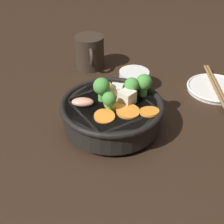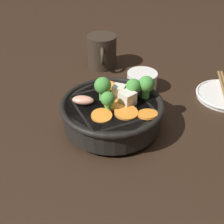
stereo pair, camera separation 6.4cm
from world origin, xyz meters
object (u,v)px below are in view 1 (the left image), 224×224
object	(u,v)px
tea_cup	(134,79)
side_saucer	(215,88)
stirfry_bowl	(112,110)
chopsticks_pair	(215,85)
dark_mug	(90,52)

from	to	relation	value
tea_cup	side_saucer	bearing A→B (deg)	75.37
stirfry_bowl	chopsticks_pair	world-z (taller)	stirfry_bowl
side_saucer	chopsticks_pair	world-z (taller)	chopsticks_pair
tea_cup	chopsticks_pair	world-z (taller)	tea_cup
stirfry_bowl	chopsticks_pair	distance (m)	0.30
stirfry_bowl	chopsticks_pair	xyz separation A→B (m)	(-0.10, 0.28, -0.02)
side_saucer	chopsticks_pair	size ratio (longest dim) A/B	0.68
side_saucer	stirfry_bowl	bearing A→B (deg)	-70.23
stirfry_bowl	side_saucer	xyz separation A→B (m)	(-0.10, 0.28, -0.03)
dark_mug	stirfry_bowl	bearing A→B (deg)	3.00
stirfry_bowl	side_saucer	world-z (taller)	stirfry_bowl
stirfry_bowl	tea_cup	world-z (taller)	stirfry_bowl
side_saucer	tea_cup	size ratio (longest dim) A/B	1.85
stirfry_bowl	side_saucer	distance (m)	0.30
stirfry_bowl	side_saucer	bearing A→B (deg)	109.77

